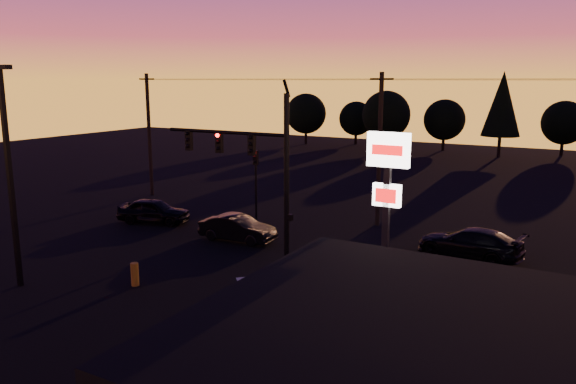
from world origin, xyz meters
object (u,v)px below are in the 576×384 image
(secondary_signal, at_px, (256,174))
(pylon_sign, at_px, (387,186))
(parking_lot_light, at_px, (8,162))
(car_right, at_px, (470,243))
(suv_parked, at_px, (366,362))
(traffic_signal_mast, at_px, (256,162))
(bollard, at_px, (135,274))
(car_left, at_px, (154,211))
(car_mid, at_px, (238,228))

(secondary_signal, xyz_separation_m, pylon_sign, (12.00, -9.99, 2.05))
(secondary_signal, relative_size, parking_lot_light, 0.48)
(car_right, distance_m, suv_parked, 13.41)
(secondary_signal, bearing_deg, car_right, -4.63)
(traffic_signal_mast, height_order, bollard, traffic_signal_mast)
(car_left, bearing_deg, suv_parked, -137.58)
(parking_lot_light, bearing_deg, suv_parked, 0.03)
(secondary_signal, bearing_deg, traffic_signal_mast, -56.81)
(secondary_signal, xyz_separation_m, car_left, (-5.03, -3.67, -2.12))
(parking_lot_light, relative_size, car_left, 2.10)
(traffic_signal_mast, relative_size, suv_parked, 1.87)
(parking_lot_light, distance_m, car_left, 12.00)
(secondary_signal, distance_m, car_mid, 5.12)
(car_right, bearing_deg, secondary_signal, -86.54)
(suv_parked, bearing_deg, bollard, 179.41)
(car_right, bearing_deg, parking_lot_light, -41.29)
(pylon_sign, bearing_deg, suv_parked, -75.71)
(pylon_sign, height_order, suv_parked, pylon_sign)
(traffic_signal_mast, xyz_separation_m, car_right, (8.25, 6.43, -4.20))
(secondary_signal, distance_m, parking_lot_light, 14.90)
(secondary_signal, bearing_deg, car_mid, -69.30)
(car_left, xyz_separation_m, car_mid, (6.68, -0.67, -0.05))
(parking_lot_light, height_order, pylon_sign, parking_lot_light)
(pylon_sign, height_order, car_left, pylon_sign)
(traffic_signal_mast, xyz_separation_m, suv_parked, (8.24, -6.98, -4.30))
(secondary_signal, relative_size, car_left, 1.00)
(pylon_sign, distance_m, car_right, 9.92)
(pylon_sign, bearing_deg, parking_lot_light, -162.77)
(car_mid, bearing_deg, car_left, 80.52)
(parking_lot_light, bearing_deg, pylon_sign, 17.23)
(secondary_signal, height_order, car_left, secondary_signal)
(bollard, relative_size, car_mid, 0.24)
(car_mid, relative_size, suv_parked, 0.92)
(secondary_signal, height_order, car_right, secondary_signal)
(bollard, xyz_separation_m, suv_parked, (11.42, -2.42, 0.14))
(car_left, bearing_deg, bollard, -157.99)
(traffic_signal_mast, distance_m, pylon_sign, 7.52)
(bollard, height_order, car_right, car_right)
(pylon_sign, xyz_separation_m, bollard, (-10.27, -2.07, -4.42))
(car_right, bearing_deg, traffic_signal_mast, -43.98)
(secondary_signal, relative_size, pylon_sign, 0.64)
(car_mid, distance_m, car_right, 11.97)
(car_left, bearing_deg, parking_lot_light, 176.34)
(parking_lot_light, distance_m, car_mid, 11.87)
(pylon_sign, bearing_deg, secondary_signal, 140.23)
(car_mid, bearing_deg, traffic_signal_mast, -137.72)
(traffic_signal_mast, bearing_deg, suv_parked, -40.27)
(parking_lot_light, bearing_deg, traffic_signal_mast, 43.37)
(bollard, relative_size, car_right, 0.20)
(traffic_signal_mast, distance_m, bollard, 7.12)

